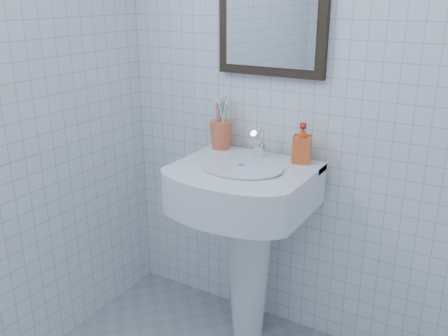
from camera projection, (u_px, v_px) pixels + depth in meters
The scene contains 6 objects.
wall_back at pixel (348, 79), 2.04m from camera, with size 2.20×0.02×2.50m, color white.
washbasin at pixel (247, 223), 2.24m from camera, with size 0.58×0.43×0.90m.
faucet at pixel (259, 145), 2.22m from camera, with size 0.05×0.12×0.13m.
toothbrush_cup at pixel (221, 135), 2.33m from camera, with size 0.11×0.11×0.13m, color #DF6137, non-canonical shape.
soap_dispenser at pixel (302, 143), 2.13m from camera, with size 0.08×0.08×0.17m, color #E65716.
wall_mirror at pixel (272, 1), 2.09m from camera, with size 0.50×0.04×0.62m.
Camera 1 is at (0.61, -0.81, 1.59)m, focal length 40.00 mm.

